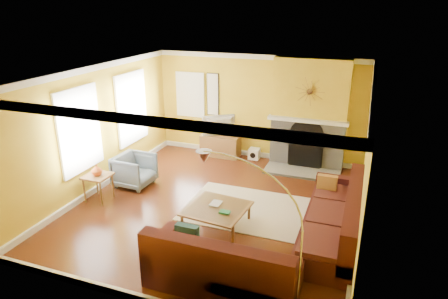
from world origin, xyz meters
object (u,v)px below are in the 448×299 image
at_px(sectional_sofa, 270,217).
at_px(arc_lamp, 255,237).
at_px(armchair, 135,170).
at_px(side_table, 99,187).
at_px(coffee_table, 217,217).
at_px(media_console, 220,146).

xyz_separation_m(sectional_sofa, arc_lamp, (0.20, -1.67, 0.63)).
relative_size(armchair, side_table, 1.41).
height_order(coffee_table, armchair, armchair).
bearing_deg(arc_lamp, armchair, 142.25).
height_order(coffee_table, media_console, media_console).
bearing_deg(side_table, arc_lamp, -25.92).
height_order(sectional_sofa, armchair, sectional_sofa).
bearing_deg(side_table, sectional_sofa, -3.54).
xyz_separation_m(sectional_sofa, coffee_table, (-1.00, 0.06, -0.24)).
relative_size(coffee_table, arc_lamp, 0.48).
relative_size(coffee_table, media_console, 1.02).
xyz_separation_m(sectional_sofa, armchair, (-3.39, 1.11, -0.09)).
xyz_separation_m(media_console, armchair, (-1.15, -2.41, 0.08)).
distance_m(sectional_sofa, side_table, 3.72).
distance_m(media_console, side_table, 3.61).
bearing_deg(arc_lamp, media_console, 115.13).
relative_size(sectional_sofa, media_console, 3.61).
relative_size(side_table, arc_lamp, 0.26).
bearing_deg(sectional_sofa, arc_lamp, -83.26).
height_order(media_console, arc_lamp, arc_lamp).
relative_size(armchair, arc_lamp, 0.37).
bearing_deg(armchair, sectional_sofa, -105.40).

